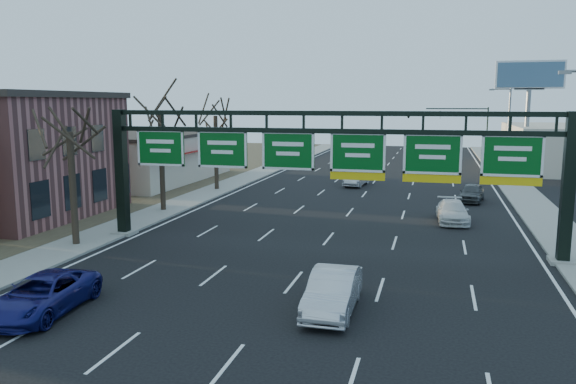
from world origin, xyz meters
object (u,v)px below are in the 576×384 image
(car_silver_sedan, at_px, (333,291))
(car_blue_suv, at_px, (43,295))
(car_white_wagon, at_px, (452,212))
(sign_gantry, at_px, (325,161))

(car_silver_sedan, bearing_deg, car_blue_suv, -164.58)
(car_blue_suv, distance_m, car_silver_sedan, 10.56)
(car_silver_sedan, distance_m, car_white_wagon, 18.00)
(car_blue_suv, bearing_deg, car_white_wagon, 49.78)
(car_white_wagon, bearing_deg, sign_gantry, -132.18)
(car_blue_suv, xyz_separation_m, car_silver_sedan, (10.16, 2.88, 0.07))
(car_silver_sedan, height_order, car_white_wagon, car_silver_sedan)
(sign_gantry, distance_m, car_white_wagon, 11.50)
(sign_gantry, bearing_deg, car_silver_sedan, -76.99)
(sign_gantry, distance_m, car_blue_suv, 14.83)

